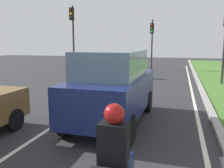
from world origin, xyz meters
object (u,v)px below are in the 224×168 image
object	(u,v)px
car_suv_ahead	(113,87)
rider_person	(114,143)
traffic_light_overhead_left	(73,28)
traffic_light_far_median	(152,37)

from	to	relation	value
car_suv_ahead	rider_person	world-z (taller)	car_suv_ahead
traffic_light_overhead_left	traffic_light_far_median	world-z (taller)	traffic_light_overhead_left
rider_person	traffic_light_overhead_left	distance (m)	16.26
car_suv_ahead	traffic_light_far_median	size ratio (longest dim) A/B	1.00
traffic_light_far_median	rider_person	bearing A→B (deg)	-84.85
rider_person	traffic_light_overhead_left	bearing A→B (deg)	116.96
rider_person	traffic_light_far_median	world-z (taller)	traffic_light_far_median
car_suv_ahead	traffic_light_far_median	bearing A→B (deg)	93.49
car_suv_ahead	rider_person	size ratio (longest dim) A/B	3.90
car_suv_ahead	traffic_light_far_median	world-z (taller)	traffic_light_far_median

